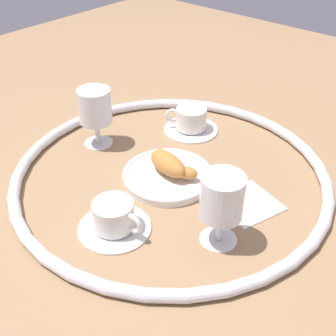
% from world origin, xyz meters
% --- Properties ---
extents(ground_plane, '(2.20, 2.20, 0.00)m').
position_xyz_m(ground_plane, '(0.00, 0.00, 0.00)').
color(ground_plane, '#997551').
extents(table_chrome_rim, '(0.67, 0.67, 0.02)m').
position_xyz_m(table_chrome_rim, '(0.00, 0.00, 0.01)').
color(table_chrome_rim, silver).
rests_on(table_chrome_rim, ground_plane).
extents(pastry_plate, '(0.19, 0.19, 0.02)m').
position_xyz_m(pastry_plate, '(0.00, -0.01, 0.01)').
color(pastry_plate, white).
rests_on(pastry_plate, ground_plane).
extents(croissant_large, '(0.13, 0.08, 0.04)m').
position_xyz_m(croissant_large, '(0.00, -0.01, 0.04)').
color(croissant_large, '#BC7A38').
rests_on(croissant_large, pastry_plate).
extents(coffee_cup_near, '(0.14, 0.14, 0.06)m').
position_xyz_m(coffee_cup_near, '(-0.09, 0.18, 0.03)').
color(coffee_cup_near, white).
rests_on(coffee_cup_near, ground_plane).
extents(coffee_cup_far, '(0.14, 0.14, 0.06)m').
position_xyz_m(coffee_cup_far, '(0.03, -0.19, 0.03)').
color(coffee_cup_far, white).
rests_on(coffee_cup_far, ground_plane).
extents(juice_glass_left, '(0.08, 0.08, 0.14)m').
position_xyz_m(juice_glass_left, '(0.19, -0.09, 0.10)').
color(juice_glass_left, white).
rests_on(juice_glass_left, ground_plane).
extents(juice_glass_right, '(0.08, 0.08, 0.14)m').
position_xyz_m(juice_glass_right, '(-0.22, -0.01, 0.09)').
color(juice_glass_right, white).
rests_on(juice_glass_right, ground_plane).
extents(folded_napkin, '(0.14, 0.14, 0.01)m').
position_xyz_m(folded_napkin, '(0.17, 0.03, 0.00)').
color(folded_napkin, silver).
rests_on(folded_napkin, ground_plane).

